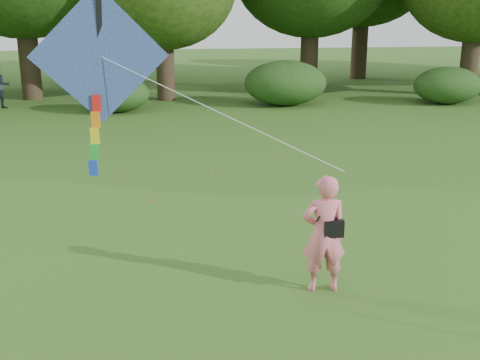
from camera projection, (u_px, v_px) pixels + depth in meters
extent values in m
plane|color=#265114|center=(328.00, 323.00, 8.26)|extent=(100.00, 100.00, 0.00)
imported|color=#E66C7C|center=(324.00, 234.00, 8.96)|extent=(0.68, 0.46, 1.82)
cube|color=black|center=(333.00, 228.00, 8.92)|extent=(0.30, 0.20, 0.26)
cylinder|color=black|center=(326.00, 206.00, 8.79)|extent=(0.33, 0.14, 0.47)
cube|color=#2460A0|center=(100.00, 56.00, 9.12)|extent=(2.09, 0.34, 2.09)
cube|color=black|center=(100.00, 56.00, 9.14)|extent=(0.19, 0.42, 1.90)
cylinder|color=white|center=(219.00, 112.00, 8.89)|extent=(3.50, 1.40, 1.57)
cube|color=red|center=(96.00, 103.00, 9.33)|extent=(0.14, 0.06, 0.26)
cube|color=orange|center=(96.00, 120.00, 9.40)|extent=(0.14, 0.06, 0.26)
cube|color=yellow|center=(95.00, 136.00, 9.47)|extent=(0.14, 0.06, 0.26)
cube|color=green|center=(94.00, 152.00, 9.54)|extent=(0.14, 0.06, 0.26)
cube|color=blue|center=(93.00, 168.00, 9.61)|extent=(0.14, 0.06, 0.26)
cylinder|color=#3A2D1E|center=(29.00, 56.00, 26.70)|extent=(0.88, 0.88, 3.85)
cylinder|color=#3A2D1E|center=(165.00, 64.00, 26.58)|extent=(0.80, 0.80, 3.15)
cylinder|color=#3A2D1E|center=(309.00, 53.00, 29.26)|extent=(0.86, 0.86, 3.67)
cylinder|color=#3A2D1E|center=(470.00, 58.00, 27.77)|extent=(0.83, 0.83, 3.43)
cylinder|color=#3A2D1E|center=(110.00, 48.00, 33.29)|extent=(0.84, 0.84, 3.50)
cylinder|color=#3A2D1E|center=(360.00, 42.00, 33.97)|extent=(0.90, 0.90, 4.02)
ellipsoid|color=#264919|center=(116.00, 94.00, 23.82)|extent=(2.66, 2.09, 1.42)
ellipsoid|color=#264919|center=(285.00, 83.00, 25.37)|extent=(3.50, 2.75, 1.88)
ellipsoid|color=#264919|center=(448.00, 85.00, 25.79)|extent=(2.94, 2.31, 1.58)
cube|color=brown|center=(152.00, 200.00, 13.33)|extent=(0.13, 0.10, 0.01)
cube|color=brown|center=(273.00, 158.00, 16.99)|extent=(0.11, 0.14, 0.01)
cube|color=brown|center=(119.00, 176.00, 15.19)|extent=(0.14, 0.11, 0.01)
cube|color=brown|center=(212.00, 170.00, 15.71)|extent=(0.14, 0.14, 0.01)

